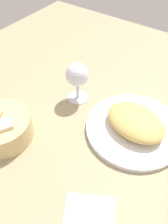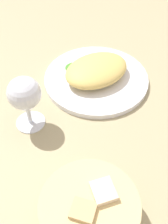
% 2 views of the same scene
% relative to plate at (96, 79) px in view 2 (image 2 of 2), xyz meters
% --- Properties ---
extents(ground_plane, '(1.40, 1.40, 0.02)m').
position_rel_plate_xyz_m(ground_plane, '(0.07, 0.10, -0.02)').
color(ground_plane, tan).
extents(plate, '(0.27, 0.27, 0.01)m').
position_rel_plate_xyz_m(plate, '(0.00, 0.00, 0.00)').
color(plate, white).
rests_on(plate, ground_plane).
extents(omelette, '(0.20, 0.16, 0.05)m').
position_rel_plate_xyz_m(omelette, '(0.00, 0.00, 0.03)').
color(omelette, '#D3B55F').
rests_on(omelette, plate).
extents(lettuce_garnish, '(0.05, 0.05, 0.02)m').
position_rel_plate_xyz_m(lettuce_garnish, '(0.01, -0.07, 0.02)').
color(lettuce_garnish, '#43882D').
rests_on(lettuce_garnish, plate).
extents(bread_basket, '(0.16, 0.16, 0.08)m').
position_rel_plate_xyz_m(bread_basket, '(0.29, 0.22, 0.03)').
color(bread_basket, '#D5BB7D').
rests_on(bread_basket, ground_plane).
extents(wine_glass_near, '(0.07, 0.07, 0.13)m').
position_rel_plate_xyz_m(wine_glass_near, '(0.21, -0.02, 0.08)').
color(wine_glass_near, silver).
rests_on(wine_glass_near, ground_plane).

